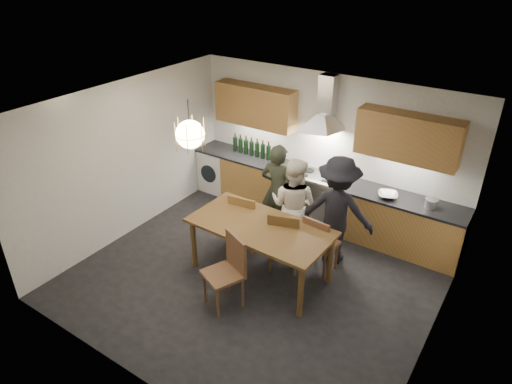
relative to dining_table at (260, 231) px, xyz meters
The scene contains 17 objects.
ground 0.78m from the dining_table, 104.95° to the right, with size 5.00×5.00×0.00m, color black.
room_shell 0.95m from the dining_table, 104.95° to the right, with size 5.02×4.52×2.61m.
counter_run 1.87m from the dining_table, 90.17° to the left, with size 5.00×0.62×0.90m.
range_stove 1.86m from the dining_table, 90.92° to the left, with size 0.90×0.60×0.92m.
wall_fixtures 2.25m from the dining_table, 90.86° to the left, with size 4.30×0.54×1.10m.
pendant_lamp 1.70m from the dining_table, 168.48° to the right, with size 0.43×0.43×0.70m.
dining_table is the anchor object (origin of this frame).
chair_back_left 0.72m from the dining_table, 143.91° to the left, with size 0.51×0.51×1.01m.
chair_back_mid 0.41m from the dining_table, 48.84° to the left, with size 0.58×0.58×1.03m.
chair_back_right 0.88m from the dining_table, 37.11° to the left, with size 0.48×0.48×0.97m.
chair_front 0.76m from the dining_table, 91.81° to the right, with size 0.62×0.62×1.05m.
person_left 1.16m from the dining_table, 109.01° to the left, with size 0.60×0.39×1.64m, color black.
person_mid 0.88m from the dining_table, 87.32° to the left, with size 0.77×0.60×1.59m, color white.
person_right 1.23m from the dining_table, 53.21° to the left, with size 1.13×0.65×1.74m, color black.
mixing_bowl 2.15m from the dining_table, 54.65° to the left, with size 0.31×0.31×0.08m, color #B8B9BC.
stock_pot 2.63m from the dining_table, 43.84° to the left, with size 0.19×0.19×0.13m, color silver.
wine_bottles 2.44m from the dining_table, 127.20° to the left, with size 0.84×0.08×0.35m.
Camera 1 is at (3.02, -4.49, 4.39)m, focal length 32.00 mm.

